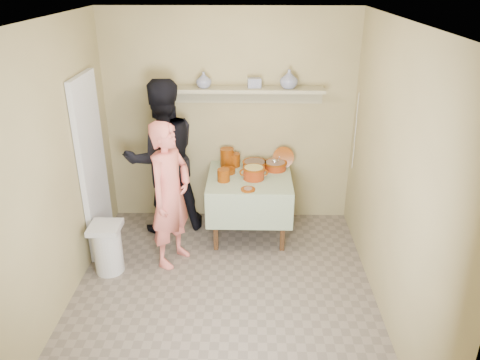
{
  "coord_description": "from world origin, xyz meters",
  "views": [
    {
      "loc": [
        0.25,
        -3.7,
        2.97
      ],
      "look_at": [
        0.15,
        0.75,
        0.95
      ],
      "focal_mm": 35.0,
      "sensor_mm": 36.0,
      "label": 1
    }
  ],
  "objects_px": {
    "serving_table": "(250,185)",
    "trash_bin": "(108,248)",
    "person_helper": "(163,158)",
    "cazuela_rice": "(254,172)",
    "person_cook": "(170,195)"
  },
  "relations": [
    {
      "from": "person_cook",
      "to": "serving_table",
      "type": "xyz_separation_m",
      "value": [
        0.83,
        0.61,
        -0.16
      ]
    },
    {
      "from": "person_helper",
      "to": "trash_bin",
      "type": "relative_size",
      "value": 3.35
    },
    {
      "from": "person_helper",
      "to": "serving_table",
      "type": "xyz_separation_m",
      "value": [
        1.02,
        -0.11,
        -0.3
      ]
    },
    {
      "from": "trash_bin",
      "to": "serving_table",
      "type": "bearing_deg",
      "value": 29.04
    },
    {
      "from": "person_helper",
      "to": "serving_table",
      "type": "height_order",
      "value": "person_helper"
    },
    {
      "from": "person_helper",
      "to": "cazuela_rice",
      "type": "xyz_separation_m",
      "value": [
        1.07,
        -0.18,
        -0.09
      ]
    },
    {
      "from": "serving_table",
      "to": "trash_bin",
      "type": "bearing_deg",
      "value": -150.96
    },
    {
      "from": "person_cook",
      "to": "person_helper",
      "type": "xyz_separation_m",
      "value": [
        -0.2,
        0.72,
        0.13
      ]
    },
    {
      "from": "serving_table",
      "to": "trash_bin",
      "type": "height_order",
      "value": "serving_table"
    },
    {
      "from": "person_helper",
      "to": "person_cook",
      "type": "bearing_deg",
      "value": 81.98
    },
    {
      "from": "cazuela_rice",
      "to": "trash_bin",
      "type": "distance_m",
      "value": 1.8
    },
    {
      "from": "person_helper",
      "to": "serving_table",
      "type": "relative_size",
      "value": 1.93
    },
    {
      "from": "serving_table",
      "to": "trash_bin",
      "type": "xyz_separation_m",
      "value": [
        -1.49,
        -0.83,
        -0.36
      ]
    },
    {
      "from": "serving_table",
      "to": "trash_bin",
      "type": "relative_size",
      "value": 1.74
    },
    {
      "from": "person_cook",
      "to": "serving_table",
      "type": "relative_size",
      "value": 1.65
    }
  ]
}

